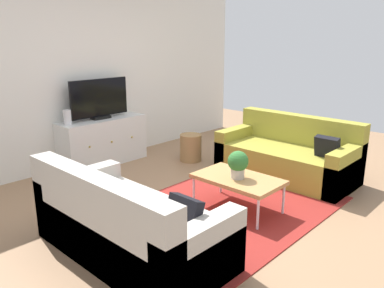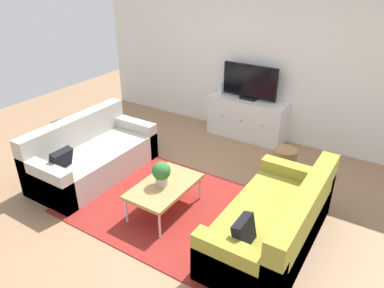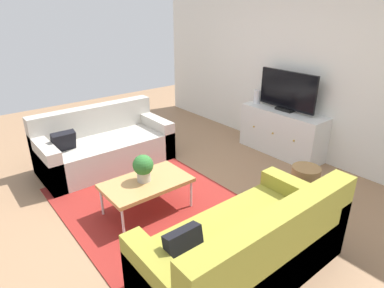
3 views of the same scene
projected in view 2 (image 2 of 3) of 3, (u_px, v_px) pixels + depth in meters
name	position (u px, v px, depth m)	size (l,w,h in m)	color
ground_plane	(175.00, 200.00, 4.84)	(10.00, 10.00, 0.00)	#997251
wall_back	(259.00, 59.00, 6.14)	(6.40, 0.12, 2.70)	silver
area_rug	(168.00, 205.00, 4.73)	(2.50, 1.90, 0.01)	maroon
couch_left_side	(90.00, 157.00, 5.32)	(0.89, 1.85, 0.83)	#B2ADA3
couch_right_side	(277.00, 226.00, 3.95)	(0.89, 1.85, 0.83)	olive
coffee_table	(164.00, 187.00, 4.48)	(0.58, 0.96, 0.39)	#B7844C
potted_plant	(161.00, 173.00, 4.39)	(0.23, 0.23, 0.31)	#B7B2A8
tv_console	(247.00, 118.00, 6.40)	(1.36, 0.47, 0.71)	silver
flat_screen_tv	(250.00, 82.00, 6.12)	(0.97, 0.16, 0.60)	black
glass_vase	(220.00, 88.00, 6.46)	(0.11, 0.11, 0.21)	silver
wicker_basket	(284.00, 162.00, 5.31)	(0.34, 0.34, 0.43)	#9E7547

